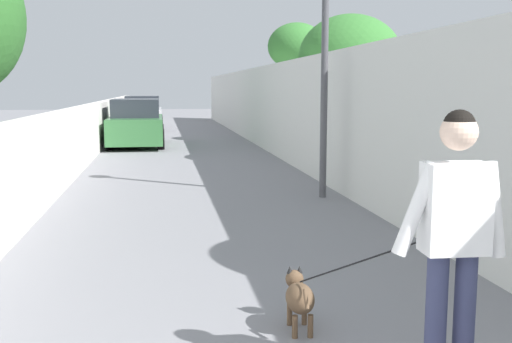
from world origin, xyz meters
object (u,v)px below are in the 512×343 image
object	(u,v)px
dog	(300,296)
car_far	(143,114)
tree_right_near	(350,59)
car_near	(136,124)
tree_right_mid	(297,47)
lamp_post	(325,12)
person_skateboarder	(454,226)

from	to	relation	value
dog	car_far	size ratio (longest dim) A/B	0.36
tree_right_near	car_near	bearing A→B (deg)	42.90
car_far	tree_right_mid	bearing A→B (deg)	-144.72
tree_right_near	car_far	bearing A→B (deg)	21.47
tree_right_near	car_near	world-z (taller)	tree_right_near
lamp_post	person_skateboarder	size ratio (longest dim) A/B	2.77
dog	car_far	distance (m)	23.54
tree_right_mid	car_near	bearing A→B (deg)	92.14
tree_right_near	person_skateboarder	world-z (taller)	tree_right_near
person_skateboarder	car_far	bearing A→B (deg)	5.81
tree_right_mid	dog	distance (m)	16.46
car_near	dog	bearing A→B (deg)	-173.30
person_skateboarder	dog	size ratio (longest dim) A/B	1.17
lamp_post	tree_right_mid	bearing A→B (deg)	-10.41
tree_right_near	lamp_post	size ratio (longest dim) A/B	0.79
tree_right_near	tree_right_mid	distance (m)	6.04
lamp_post	dog	world-z (taller)	lamp_post
tree_right_near	tree_right_mid	bearing A→B (deg)	-0.53
lamp_post	dog	bearing A→B (deg)	162.65
person_skateboarder	car_far	size ratio (longest dim) A/B	0.42
person_skateboarder	dog	distance (m)	1.53
tree_right_near	car_far	size ratio (longest dim) A/B	0.91
tree_right_near	person_skateboarder	bearing A→B (deg)	165.18
tree_right_mid	car_far	size ratio (longest dim) A/B	1.02
person_skateboarder	dog	world-z (taller)	person_skateboarder
car_near	car_far	size ratio (longest dim) A/B	1.05
dog	car_near	bearing A→B (deg)	6.70
person_skateboarder	tree_right_near	bearing A→B (deg)	-14.82
car_near	car_far	xyz separation A→B (m)	(7.89, 0.00, -0.00)
person_skateboarder	lamp_post	bearing A→B (deg)	-9.03
tree_right_mid	person_skateboarder	bearing A→B (deg)	170.13
dog	car_far	bearing A→B (deg)	4.46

